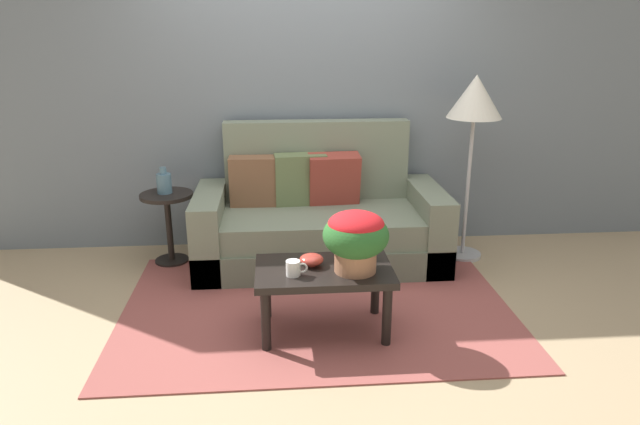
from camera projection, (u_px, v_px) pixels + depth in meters
ground_plane at (316, 304)px, 3.90m from camera, size 14.00×14.00×0.00m
wall_back at (304, 74)px, 4.64m from camera, size 6.40×0.12×2.87m
area_rug at (317, 306)px, 3.86m from camera, size 2.58×1.81×0.01m
couch at (318, 221)px, 4.55m from camera, size 1.93×0.90×1.08m
coffee_table at (324, 278)px, 3.45m from camera, size 0.82×0.51×0.43m
side_table at (168, 215)px, 4.47m from camera, size 0.41×0.41×0.58m
floor_lamp at (475, 106)px, 4.32m from camera, size 0.42×0.42×1.47m
potted_plant at (356, 236)px, 3.31m from camera, size 0.39×0.39×0.37m
coffee_mug at (294, 268)px, 3.31m from camera, size 0.13×0.08×0.09m
snack_bowl at (311, 260)px, 3.45m from camera, size 0.15×0.15×0.07m
table_vase at (164, 183)px, 4.40m from camera, size 0.11×0.11×0.20m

